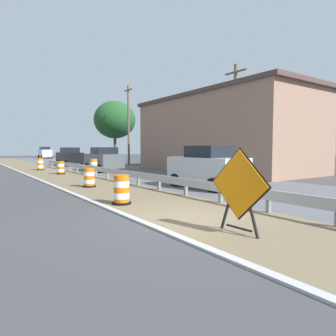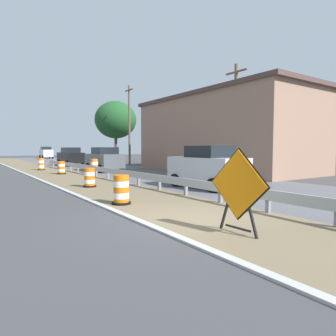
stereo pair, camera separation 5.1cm
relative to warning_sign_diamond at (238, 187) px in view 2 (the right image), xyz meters
The scene contains 20 objects.
ground_plane 1.93m from the warning_sign_diamond, 91.83° to the left, with size 160.00×160.00×0.00m, color #3D3D3F.
median_dirt_strip 2.04m from the warning_sign_diamond, 67.65° to the left, with size 3.83×120.00×0.01m, color #706047.
far_lane_asphalt 6.78m from the warning_sign_diamond, 13.94° to the left, with size 7.85×120.00×0.00m, color #56565B.
curb_near_edge 2.35m from the warning_sign_diamond, 129.93° to the left, with size 0.20×120.00×0.11m, color #ADADA8.
guardrail_median 3.12m from the warning_sign_diamond, 40.26° to the left, with size 0.18×52.26×0.71m.
warning_sign_diamond is the anchor object (origin of this frame).
traffic_barrel_nearest 4.81m from the warning_sign_diamond, 97.61° to the left, with size 0.66×0.66×1.01m.
traffic_barrel_close 9.82m from the warning_sign_diamond, 89.70° to the left, with size 0.65×0.65×0.96m.
traffic_barrel_mid 18.24m from the warning_sign_diamond, 87.18° to the left, with size 0.65×0.65×0.96m.
traffic_barrel_far 17.96m from the warning_sign_diamond, 79.59° to the left, with size 0.71×0.71×1.11m.
traffic_barrel_farther 23.48m from the warning_sign_diamond, 88.72° to the left, with size 0.64×0.64×1.06m.
car_lead_near_lane 29.28m from the warning_sign_diamond, 80.76° to the left, with size 2.05×4.46×2.03m.
car_trailing_near_lane 40.03m from the warning_sign_diamond, 79.03° to the left, with size 2.04×4.15×2.05m.
car_lead_far_lane 19.80m from the warning_sign_diamond, 76.23° to the left, with size 2.12×4.63×2.02m.
car_mid_far_lane 56.38m from the warning_sign_diamond, 81.90° to the left, with size 2.08×4.20×2.24m.
car_trailing_far_lane 7.82m from the warning_sign_diamond, 53.03° to the left, with size 2.17×4.12×2.06m.
roadside_shop_near 18.88m from the warning_sign_diamond, 46.23° to the left, with size 7.43×15.83×6.31m.
utility_pole_near 13.91m from the warning_sign_diamond, 43.06° to the left, with size 0.24×1.80×7.48m.
utility_pole_mid 28.17m from the warning_sign_diamond, 67.84° to the left, with size 0.24×1.80×9.01m.
tree_roadside 33.76m from the warning_sign_diamond, 70.08° to the left, with size 5.38×5.38×8.07m.
Camera 2 is at (-5.01, -6.19, 1.93)m, focal length 31.71 mm.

